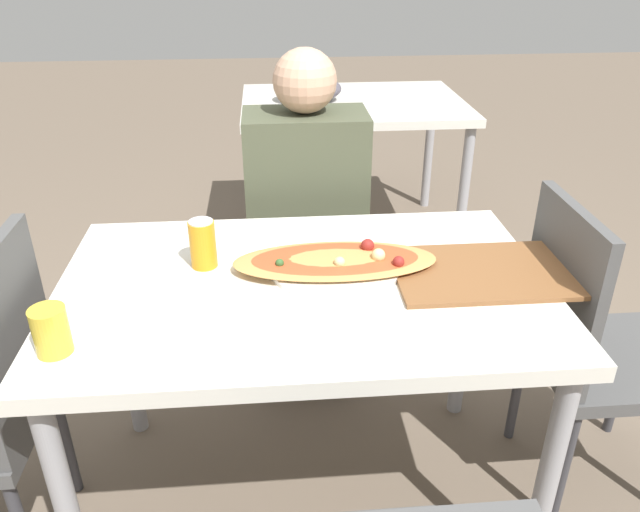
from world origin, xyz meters
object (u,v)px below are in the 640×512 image
at_px(soda_can, 203,244).
at_px(drink_glass, 51,331).
at_px(chair_side_right, 591,341).
at_px(dining_table, 304,309).
at_px(person_seated, 306,201).
at_px(chair_far_seated, 305,238).
at_px(pizza_main, 336,262).

bearing_deg(soda_can, drink_glass, -128.73).
relative_size(chair_side_right, soda_can, 7.16).
bearing_deg(chair_side_right, drink_glass, -79.02).
height_order(dining_table, person_seated, person_seated).
bearing_deg(chair_far_seated, soda_can, 64.56).
bearing_deg(chair_far_seated, chair_side_right, 136.39).
height_order(chair_side_right, pizza_main, chair_side_right).
bearing_deg(dining_table, soda_can, 157.35).
bearing_deg(drink_glass, pizza_main, 26.02).
distance_m(chair_far_seated, soda_can, 0.74).
distance_m(chair_far_seated, drink_glass, 1.15).
relative_size(chair_far_seated, soda_can, 7.16).
bearing_deg(chair_side_right, chair_far_seated, -133.61).
relative_size(chair_side_right, pizza_main, 1.74).
bearing_deg(person_seated, chair_far_seated, -90.00).
bearing_deg(soda_can, chair_side_right, -4.93).
distance_m(dining_table, chair_side_right, 0.80).
bearing_deg(pizza_main, soda_can, 172.09).
xyz_separation_m(dining_table, chair_side_right, (0.78, 0.01, -0.16)).
bearing_deg(drink_glass, dining_table, 24.67).
xyz_separation_m(chair_far_seated, chair_side_right, (0.74, -0.70, 0.00)).
xyz_separation_m(pizza_main, drink_glass, (-0.61, -0.30, 0.03)).
xyz_separation_m(dining_table, drink_glass, (-0.52, -0.24, 0.13)).
distance_m(chair_side_right, person_seated, 0.96).
xyz_separation_m(chair_far_seated, drink_glass, (-0.57, -0.95, 0.28)).
relative_size(person_seated, soda_can, 9.45).
bearing_deg(person_seated, soda_can, 59.63).
bearing_deg(pizza_main, person_seated, 94.18).
height_order(person_seated, soda_can, person_seated).
relative_size(dining_table, pizza_main, 2.31).
bearing_deg(person_seated, dining_table, 85.65).
distance_m(dining_table, person_seated, 0.60).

